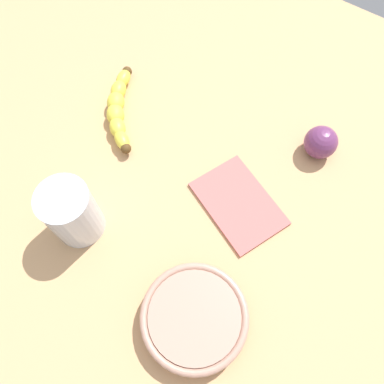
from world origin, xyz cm
name	(u,v)px	position (x,y,z in cm)	size (l,w,h in cm)	color
wooden_tabletop	(154,182)	(0.00, 0.00, 1.50)	(120.00, 120.00, 3.00)	tan
banana	(119,108)	(-13.52, 7.56, 4.63)	(12.98, 16.16, 3.26)	yellow
smoothie_glass	(73,214)	(-4.69, -13.76, 8.28)	(8.00, 8.00, 11.30)	silver
ceramic_bowl	(194,317)	(19.29, -15.62, 5.19)	(15.81, 15.81, 3.63)	tan
plum_fruit	(321,142)	(21.26, 21.19, 5.92)	(5.84, 5.84, 5.84)	#6B3360
folded_napkin	(238,204)	(15.02, 4.17, 3.30)	(15.45, 10.51, 0.60)	#BC6660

